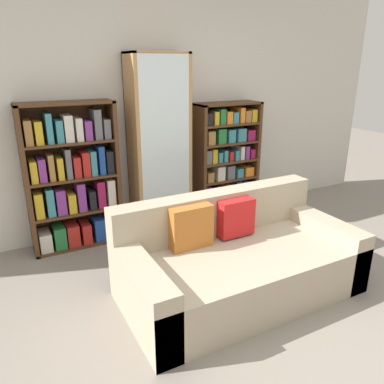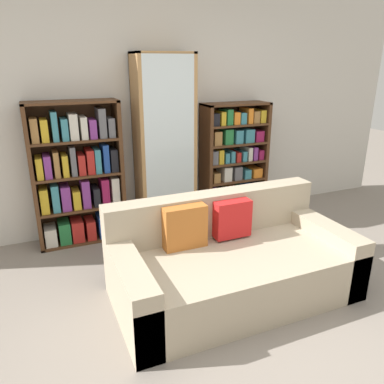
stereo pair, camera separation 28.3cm
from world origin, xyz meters
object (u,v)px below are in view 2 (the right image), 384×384
object	(u,v)px
wine_bottle	(247,228)
display_cabinet	(164,146)
bookshelf_left	(79,178)
couch	(231,263)
bookshelf_right	(234,162)

from	to	relation	value
wine_bottle	display_cabinet	bearing A→B (deg)	133.19
display_cabinet	bookshelf_left	bearing A→B (deg)	179.01
couch	bookshelf_right	distance (m)	1.80
wine_bottle	bookshelf_right	bearing A→B (deg)	73.49
bookshelf_left	bookshelf_right	world-z (taller)	bookshelf_left
bookshelf_left	display_cabinet	bearing A→B (deg)	-0.99
wine_bottle	couch	bearing A→B (deg)	-129.22
couch	display_cabinet	size ratio (longest dim) A/B	0.99
display_cabinet	bookshelf_right	world-z (taller)	display_cabinet
couch	wine_bottle	xyz separation A→B (m)	(0.64, 0.78, -0.12)
bookshelf_right	wine_bottle	distance (m)	0.94
bookshelf_left	wine_bottle	distance (m)	1.88
couch	wine_bottle	world-z (taller)	couch
wine_bottle	bookshelf_left	bearing A→B (deg)	155.57
couch	bookshelf_right	bearing A→B (deg)	60.63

